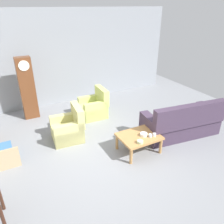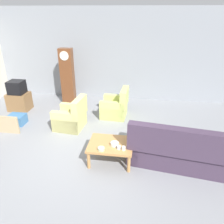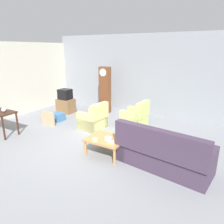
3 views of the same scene
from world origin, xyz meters
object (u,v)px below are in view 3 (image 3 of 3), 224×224
at_px(coffee_table_wood, 106,141).
at_px(cup_white_porcelain, 112,142).
at_px(couch_floral, 162,154).
at_px(storage_box_blue, 57,117).
at_px(tv_crt, 65,94).
at_px(cup_blue_rimmed, 109,141).
at_px(tv_stand_cabinet, 66,106).
at_px(armchair_olive_near, 94,120).
at_px(framed_picture_leaning, 48,118).
at_px(grandfather_clock, 105,90).
at_px(bowl_shallow_green, 95,140).
at_px(bowl_white_stacked, 108,139).
at_px(armchair_olive_far, 135,118).
at_px(glass_dome_cloche, 4,110).

bearing_deg(coffee_table_wood, cup_white_porcelain, -34.06).
distance_m(couch_floral, storage_box_blue, 4.62).
distance_m(tv_crt, cup_blue_rimmed, 4.40).
xyz_separation_m(tv_stand_cabinet, cup_white_porcelain, (3.74, -2.49, 0.19)).
height_order(armchair_olive_near, framed_picture_leaning, armchair_olive_near).
bearing_deg(grandfather_clock, framed_picture_leaning, -112.00).
height_order(storage_box_blue, bowl_shallow_green, bowl_shallow_green).
height_order(cup_white_porcelain, bowl_white_stacked, cup_white_porcelain).
xyz_separation_m(coffee_table_wood, cup_blue_rimmed, (0.19, -0.18, 0.10)).
xyz_separation_m(grandfather_clock, cup_blue_rimmed, (2.19, -3.32, -0.48)).
bearing_deg(armchair_olive_far, framed_picture_leaning, -152.27).
distance_m(armchair_olive_near, glass_dome_cloche, 2.80).
relative_size(coffee_table_wood, grandfather_clock, 0.50).
bearing_deg(framed_picture_leaning, armchair_olive_far, 27.73).
bearing_deg(bowl_white_stacked, storage_box_blue, 156.01).
xyz_separation_m(storage_box_blue, bowl_shallow_green, (2.84, -1.58, 0.33)).
height_order(armchair_olive_far, bowl_shallow_green, armchair_olive_far).
distance_m(armchair_olive_near, grandfather_clock, 2.04).
height_order(tv_stand_cabinet, cup_white_porcelain, tv_stand_cabinet).
distance_m(glass_dome_cloche, bowl_white_stacked, 3.51).
distance_m(tv_crt, storage_box_blue, 1.25).
relative_size(armchair_olive_far, grandfather_clock, 0.48).
height_order(storage_box_blue, cup_blue_rimmed, cup_blue_rimmed).
bearing_deg(grandfather_clock, glass_dome_cloche, -110.55).
xyz_separation_m(cup_blue_rimmed, bowl_shallow_green, (-0.35, -0.09, -0.01)).
bearing_deg(cup_white_porcelain, cup_blue_rimmed, 168.65).
xyz_separation_m(coffee_table_wood, framed_picture_leaning, (-2.94, 0.80, -0.13)).
xyz_separation_m(couch_floral, armchair_olive_far, (-1.64, 2.18, -0.05)).
height_order(grandfather_clock, tv_stand_cabinet, grandfather_clock).
distance_m(cup_white_porcelain, bowl_shallow_green, 0.46).
distance_m(couch_floral, bowl_white_stacked, 1.37).
relative_size(armchair_olive_far, cup_white_porcelain, 11.34).
height_order(armchair_olive_far, storage_box_blue, armchair_olive_far).
bearing_deg(coffee_table_wood, armchair_olive_far, 94.70).
bearing_deg(cup_white_porcelain, armchair_olive_near, 136.70).
relative_size(couch_floral, armchair_olive_near, 2.39).
distance_m(couch_floral, bowl_shallow_green, 1.65).
bearing_deg(tv_stand_cabinet, tv_crt, 0.00).
xyz_separation_m(tv_stand_cabinet, storage_box_blue, (0.44, -0.97, -0.15)).
bearing_deg(framed_picture_leaning, couch_floral, -9.43).
xyz_separation_m(armchair_olive_near, framed_picture_leaning, (-1.61, -0.54, -0.06)).
bearing_deg(grandfather_clock, storage_box_blue, -118.75).
distance_m(couch_floral, tv_crt, 5.38).
relative_size(coffee_table_wood, glass_dome_cloche, 7.19).
xyz_separation_m(tv_stand_cabinet, tv_crt, (0.00, 0.00, 0.50)).
bearing_deg(tv_crt, tv_stand_cabinet, 0.00).
bearing_deg(bowl_shallow_green, tv_stand_cabinet, 142.06).
bearing_deg(cup_blue_rimmed, grandfather_clock, 123.35).
distance_m(tv_stand_cabinet, bowl_white_stacked, 4.24).
xyz_separation_m(grandfather_clock, bowl_white_stacked, (2.08, -3.20, -0.49)).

